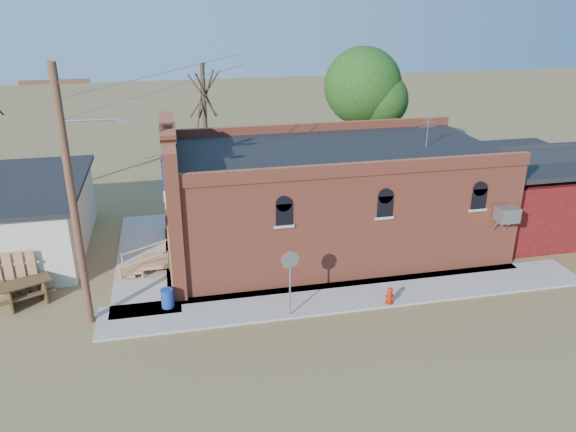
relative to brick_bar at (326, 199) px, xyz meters
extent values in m
plane|color=brown|center=(-1.64, -5.49, -2.34)|extent=(120.00, 120.00, 0.00)
cube|color=#9E9991|center=(-0.14, -4.59, -2.30)|extent=(19.00, 2.20, 0.08)
cube|color=#9E9991|center=(-7.94, 0.51, -2.30)|extent=(2.60, 10.00, 0.08)
cube|color=#B44F37|center=(0.36, 0.01, -0.09)|extent=(14.00, 7.00, 4.50)
cube|color=black|center=(0.36, 0.01, 2.21)|extent=(13.80, 6.80, 0.12)
cube|color=#B44F37|center=(-6.64, 0.01, 0.56)|extent=(0.50, 7.40, 5.80)
cube|color=navy|center=(-6.94, -1.19, 1.66)|extent=(0.08, 1.10, 1.56)
cube|color=gray|center=(6.46, -3.94, 0.26)|extent=(0.85, 0.65, 0.60)
cube|color=#530E0E|center=(9.86, 0.01, -0.74)|extent=(5.00, 6.00, 3.20)
cylinder|color=#503420|center=(-9.84, -4.29, 2.16)|extent=(0.26, 0.26, 9.00)
cube|color=#503420|center=(-9.84, -4.29, 6.06)|extent=(2.00, 0.12, 0.12)
cylinder|color=gray|center=(-8.94, -4.29, 4.86)|extent=(1.80, 0.08, 0.08)
cube|color=gray|center=(-7.94, -4.29, 4.81)|extent=(0.45, 0.22, 0.14)
cylinder|color=#453127|center=(-4.64, 7.51, 1.41)|extent=(0.24, 0.24, 7.50)
cylinder|color=#453127|center=(4.36, 8.01, 0.81)|extent=(0.28, 0.28, 6.30)
sphere|color=#183E11|center=(4.36, 8.01, 3.61)|extent=(4.40, 4.40, 4.40)
cylinder|color=#A32209|center=(0.97, -5.49, -2.23)|extent=(0.30, 0.30, 0.05)
cylinder|color=#A32209|center=(0.97, -5.49, -1.96)|extent=(0.21, 0.21, 0.50)
sphere|color=#A32209|center=(0.97, -5.49, -1.70)|extent=(0.20, 0.20, 0.20)
cylinder|color=#A32209|center=(0.97, -5.62, -1.95)|extent=(0.09, 0.11, 0.09)
cylinder|color=#A32209|center=(0.84, -5.49, -1.95)|extent=(0.11, 0.09, 0.09)
cylinder|color=#A32209|center=(1.10, -5.49, -1.95)|extent=(0.11, 0.09, 0.09)
cylinder|color=gray|center=(-2.84, -5.49, -1.10)|extent=(0.08, 0.08, 2.32)
cylinder|color=gray|center=(-2.84, -5.52, -0.04)|extent=(0.69, 0.13, 0.70)
cylinder|color=#A22209|center=(-2.84, -5.47, -0.04)|extent=(0.69, 0.13, 0.70)
cylinder|color=navy|center=(-7.13, -3.99, -1.90)|extent=(0.52, 0.52, 0.72)
cube|color=#4F3C1F|center=(-13.00, -2.57, -1.96)|extent=(0.70, 1.41, 0.76)
cube|color=#4F3C1F|center=(-11.82, -2.02, -1.96)|extent=(0.70, 1.41, 0.76)
cube|color=#4F3C1F|center=(-12.41, -2.29, -1.56)|extent=(2.14, 1.61, 0.07)
cube|color=#4F3C1F|center=(-12.16, -2.84, -1.88)|extent=(1.89, 1.07, 0.05)
cube|color=#4F3C1F|center=(-12.66, -1.75, -1.88)|extent=(1.89, 1.07, 0.05)
camera|label=1|loc=(-6.61, -22.55, 8.60)|focal=35.00mm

